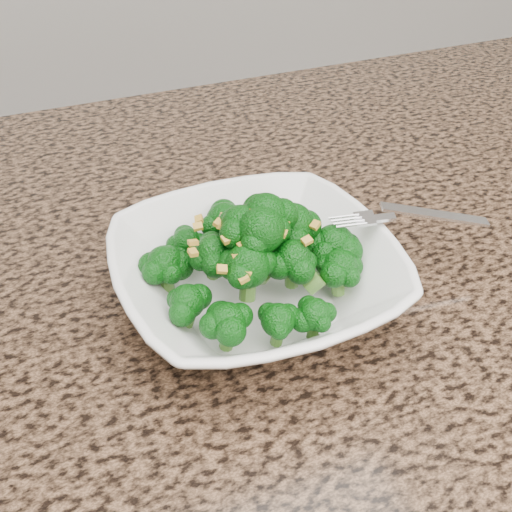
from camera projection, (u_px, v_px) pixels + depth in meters
name	position (u px, v px, depth m)	size (l,w,h in m)	color
granite_counter	(229.00, 373.00, 0.51)	(1.64, 1.04, 0.03)	brown
bowl	(256.00, 276.00, 0.53)	(0.23, 0.23, 0.06)	white
broccoli_pile	(256.00, 217.00, 0.50)	(0.20, 0.20, 0.06)	#084E0A
garlic_topping	(256.00, 179.00, 0.48)	(0.12, 0.12, 0.01)	gold
fork	(387.00, 217.00, 0.54)	(0.16, 0.03, 0.01)	silver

